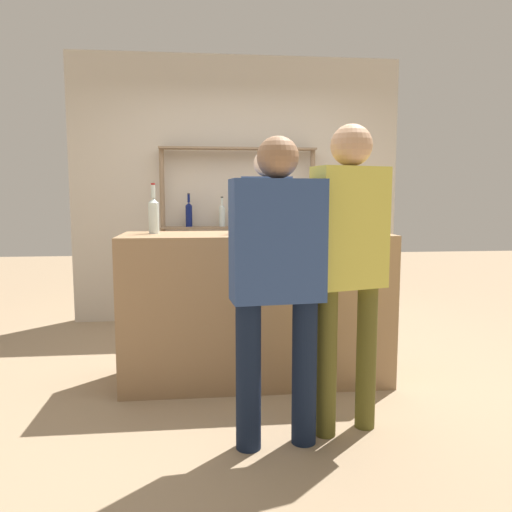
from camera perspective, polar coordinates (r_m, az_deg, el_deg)
ground_plane at (r=3.78m, az=0.00°, el=-13.85°), size 16.00×16.00×0.00m
bar_counter at (r=3.62m, az=0.00°, el=-5.90°), size 1.89×0.63×1.07m
back_wall at (r=5.44m, az=-2.16°, el=7.52°), size 3.49×0.12×2.80m
back_shelf at (r=5.26m, az=-1.99°, el=5.26°), size 1.63×0.18×1.84m
counter_bottle_0 at (r=3.75m, az=1.96°, el=4.79°), size 0.09×0.09×0.35m
counter_bottle_1 at (r=3.62m, az=2.32°, el=4.76°), size 0.07×0.07×0.34m
counter_bottle_2 at (r=3.80m, az=7.39°, el=4.84°), size 0.08×0.08×0.34m
counter_bottle_3 at (r=3.49m, az=8.86°, el=4.56°), size 0.08×0.08×0.33m
counter_bottle_4 at (r=3.61m, az=-11.62°, el=4.68°), size 0.07×0.07×0.36m
counter_bottle_5 at (r=3.51m, az=-1.53°, el=4.76°), size 0.09×0.09×0.36m
wine_glass at (r=3.32m, az=-0.59°, el=4.36°), size 0.08×0.08×0.16m
ice_bucket at (r=3.52m, az=6.10°, el=4.26°), size 0.24×0.24×0.21m
customer_center at (r=2.58m, az=2.44°, el=-1.72°), size 0.50×0.25×1.64m
customer_right at (r=2.78m, az=10.59°, el=0.37°), size 0.44×0.28×1.72m
server_behind_counter at (r=4.37m, az=1.20°, el=2.75°), size 0.45×0.23×1.73m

